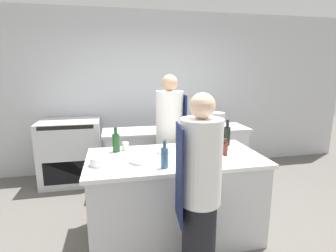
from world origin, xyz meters
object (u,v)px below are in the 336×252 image
bowl_mixing_large (139,159)px  bottle_cooking_oil (189,141)px  bottle_water (227,135)px  bowl_prep_small (166,150)px  stockpot (216,120)px  chef_at_prep_near (199,194)px  bowl_ceramic_blue (100,161)px  bottle_olive_oil (225,149)px  oven_range (71,151)px  cup (125,146)px  bottle_vinegar (165,157)px  bottle_sauce (116,142)px  chef_at_stove (170,140)px  bottle_wine (179,139)px

bowl_mixing_large → bottle_cooking_oil: bearing=28.7°
bottle_water → bowl_prep_small: bottle_water is taller
bottle_cooking_oil → stockpot: size_ratio=0.87×
chef_at_prep_near → bowl_prep_small: size_ratio=8.99×
bowl_mixing_large → bowl_ceramic_blue: bowl_ceramic_blue is taller
bottle_olive_oil → bottle_water: size_ratio=0.59×
oven_range → bottle_cooking_oil: size_ratio=4.21×
bottle_cooking_oil → cup: 0.73m
chef_at_prep_near → oven_range: bearing=34.2°
bottle_vinegar → bowl_mixing_large: bearing=137.0°
bottle_olive_oil → bottle_sauce: size_ratio=0.67×
chef_at_prep_near → chef_at_stove: bearing=2.1°
bottle_cooking_oil → bowl_mixing_large: (-0.61, -0.33, -0.06)m
bottle_water → chef_at_stove: bearing=138.3°
oven_range → bowl_ceramic_blue: oven_range is taller
oven_range → chef_at_stove: bearing=-33.2°
bottle_sauce → stockpot: 1.79m
bottle_olive_oil → bowl_prep_small: bottle_olive_oil is taller
bottle_olive_oil → stockpot: size_ratio=0.66×
bottle_cooking_oil → bottle_sauce: bearing=176.1°
chef_at_stove → bottle_wine: chef_at_stove is taller
bottle_sauce → bottle_water: (1.31, -0.01, 0.01)m
bottle_sauce → stockpot: bearing=30.5°
bottle_vinegar → bottle_olive_oil: bearing=17.9°
oven_range → bowl_mixing_large: oven_range is taller
bowl_mixing_large → bowl_ceramic_blue: (-0.38, 0.01, 0.01)m
chef_at_stove → cup: bearing=-52.3°
bottle_olive_oil → bottle_sauce: bottle_sauce is taller
bottle_vinegar → bowl_ceramic_blue: size_ratio=1.41×
bottle_olive_oil → chef_at_prep_near: bearing=-128.0°
chef_at_stove → bowl_ceramic_blue: chef_at_stove is taller
oven_range → bowl_prep_small: 2.06m
bottle_wine → chef_at_stove: bearing=93.2°
bottle_cooking_oil → bowl_prep_small: size_ratio=1.33×
chef_at_prep_near → chef_at_stove: 1.51m
cup → chef_at_prep_near: bearing=-62.5°
bottle_sauce → bottle_olive_oil: bearing=-17.9°
bottle_cooking_oil → bowl_mixing_large: 0.70m
chef_at_stove → bottle_vinegar: (-0.29, -1.10, 0.14)m
bowl_prep_small → stockpot: stockpot is taller
bottle_sauce → bottle_cooking_oil: bearing=-3.9°
bottle_sauce → bowl_ceramic_blue: bottle_sauce is taller
oven_range → cup: bearing=-60.2°
chef_at_stove → bottle_olive_oil: (0.41, -0.88, 0.11)m
bottle_olive_oil → bowl_ceramic_blue: (-1.29, -0.02, -0.03)m
bottle_wine → bottle_water: (0.56, -0.11, 0.05)m
bottle_sauce → bowl_prep_small: bearing=-15.6°
bottle_wine → bottle_cooking_oil: 0.17m
chef_at_stove → bowl_ceramic_blue: size_ratio=9.20×
bowl_prep_small → bowl_ceramic_blue: bowl_ceramic_blue is taller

